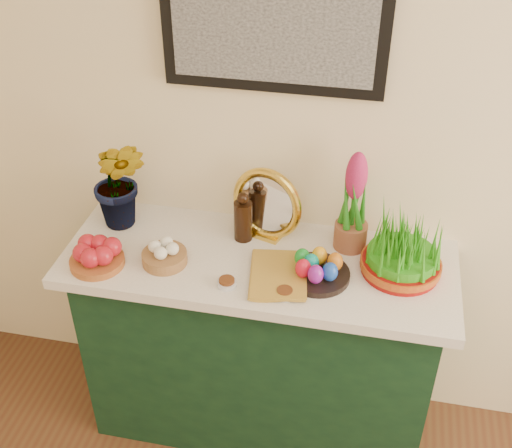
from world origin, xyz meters
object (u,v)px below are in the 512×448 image
at_px(sideboard, 259,348).
at_px(hyacinth_green, 118,168).
at_px(book, 250,274).
at_px(wheatgrass_sabzeh, 403,249).
at_px(mirror, 267,205).

relative_size(sideboard, hyacinth_green, 2.63).
height_order(sideboard, book, book).
xyz_separation_m(hyacinth_green, book, (0.53, -0.21, -0.23)).
distance_m(sideboard, wheatgrass_sabzeh, 0.75).
relative_size(mirror, wheatgrass_sabzeh, 1.02).
distance_m(hyacinth_green, book, 0.62).
height_order(hyacinth_green, book, hyacinth_green).
distance_m(sideboard, hyacinth_green, 0.90).
bearing_deg(book, hyacinth_green, 149.78).
height_order(sideboard, wheatgrass_sabzeh, wheatgrass_sabzeh).
bearing_deg(mirror, hyacinth_green, -175.54).
bearing_deg(hyacinth_green, sideboard, -6.60).
relative_size(hyacinth_green, mirror, 1.75).
bearing_deg(sideboard, mirror, 89.69).
relative_size(hyacinth_green, book, 1.94).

